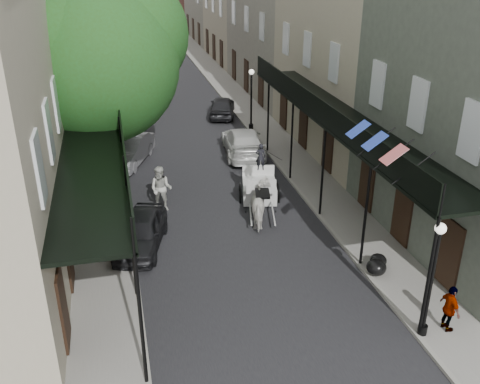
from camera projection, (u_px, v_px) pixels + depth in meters
ground at (270, 316)px, 16.80m from camera, size 140.00×140.00×0.00m
road at (182, 126)px, 34.42m from camera, size 8.00×90.00×0.01m
sidewalk_left at (102, 131)px, 33.33m from camera, size 2.20×90.00×0.12m
sidewalk_right at (256, 119)px, 35.47m from camera, size 2.20×90.00×0.12m
building_row_left at (43, 25)px, 39.19m from camera, size 5.00×80.00×10.50m
building_row_right at (268, 18)px, 42.87m from camera, size 5.00×80.00×10.50m
gallery_left at (99, 135)px, 20.22m from camera, size 2.20×18.05×4.88m
gallery_right at (335, 118)px, 22.26m from camera, size 2.20×18.05×4.88m
tree_near at (107, 54)px, 22.14m from camera, size 7.31×6.80×9.63m
tree_far at (104, 25)px, 34.74m from camera, size 6.45×6.00×8.61m
lamppost_right_near at (431, 279)px, 15.05m from camera, size 0.32×0.32×3.71m
lamppost_left at (123, 192)px, 20.35m from camera, size 0.32×0.32×3.71m
lamppost_right_far at (251, 98)px, 32.68m from camera, size 0.32×0.32×3.71m
horse at (262, 204)px, 22.02m from camera, size 1.36×2.22×1.74m
carriage at (259, 173)px, 24.38m from camera, size 2.11×2.82×2.92m
pedestrian_walking at (161, 189)px, 23.10m from camera, size 1.21×1.10×2.02m
pedestrian_sidewalk_left at (114, 124)px, 31.42m from camera, size 1.30×1.00×1.77m
pedestrian_sidewalk_right at (450, 309)px, 15.71m from camera, size 0.39×0.89×1.51m
car_left_near at (141, 232)px, 20.33m from camera, size 2.61×4.27×1.36m
car_left_mid at (129, 151)px, 28.18m from camera, size 3.09×4.68×1.46m
car_left_far at (120, 91)px, 39.79m from camera, size 4.15×5.45×1.38m
car_right_near at (243, 142)px, 29.38m from camera, size 2.63×5.26×1.47m
car_right_far at (222, 106)px, 36.03m from camera, size 2.57×4.27×1.36m
trash_bags at (377, 265)px, 18.75m from camera, size 0.95×1.10×0.59m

